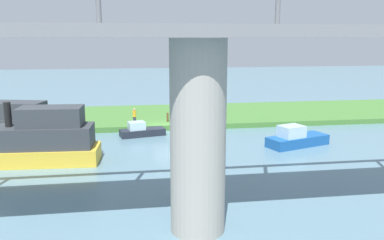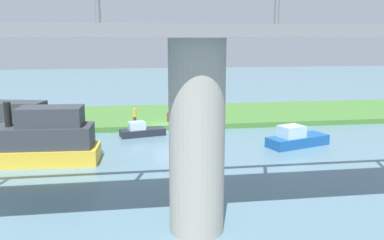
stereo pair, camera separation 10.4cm
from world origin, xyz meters
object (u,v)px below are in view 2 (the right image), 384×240
at_px(pontoon_yellow, 296,139).
at_px(mooring_post, 168,117).
at_px(motorboat_white, 40,141).
at_px(bridge_pylon, 197,138).
at_px(riverboat_paddlewheel, 141,131).
at_px(motorboat_red, 10,130).
at_px(person_on_bank, 135,115).

bearing_deg(pontoon_yellow, mooring_post, -41.90).
bearing_deg(pontoon_yellow, motorboat_white, 4.82).
xyz_separation_m(bridge_pylon, riverboat_paddlewheel, (2.10, -18.17, -3.80)).
height_order(bridge_pylon, motorboat_red, bridge_pylon).
distance_m(person_on_bank, riverboat_paddlewheel, 3.68).
height_order(mooring_post, motorboat_white, motorboat_white).
height_order(riverboat_paddlewheel, motorboat_white, motorboat_white).
xyz_separation_m(riverboat_paddlewheel, motorboat_white, (7.03, 6.86, 1.13)).
relative_size(bridge_pylon, motorboat_white, 0.99).
bearing_deg(riverboat_paddlewheel, mooring_post, -128.46).
bearing_deg(person_on_bank, motorboat_red, 32.88).
relative_size(person_on_bank, mooring_post, 1.56).
xyz_separation_m(person_on_bank, pontoon_yellow, (-12.77, 8.81, -0.59)).
relative_size(bridge_pylon, person_on_bank, 6.14).
height_order(bridge_pylon, pontoon_yellow, bridge_pylon).
distance_m(riverboat_paddlewheel, pontoon_yellow, 13.31).
bearing_deg(person_on_bank, riverboat_paddlewheel, 98.43).
bearing_deg(person_on_bank, bridge_pylon, 96.90).
relative_size(bridge_pylon, pontoon_yellow, 1.56).
distance_m(person_on_bank, motorboat_red, 11.54).
bearing_deg(riverboat_paddlewheel, motorboat_white, 44.33).
distance_m(person_on_bank, mooring_post, 3.21).
distance_m(bridge_pylon, motorboat_red, 19.97).
distance_m(bridge_pylon, pontoon_yellow, 16.83).
xyz_separation_m(person_on_bank, riverboat_paddlewheel, (-0.53, 3.57, -0.73)).
bearing_deg(bridge_pylon, pontoon_yellow, -128.08).
relative_size(person_on_bank, motorboat_red, 0.17).
xyz_separation_m(riverboat_paddlewheel, pontoon_yellow, (-12.24, 5.24, 0.15)).
bearing_deg(bridge_pylon, motorboat_red, -51.48).
bearing_deg(motorboat_red, pontoon_yellow, 173.54).
relative_size(mooring_post, riverboat_paddlewheel, 0.22).
bearing_deg(motorboat_red, motorboat_white, 127.45).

